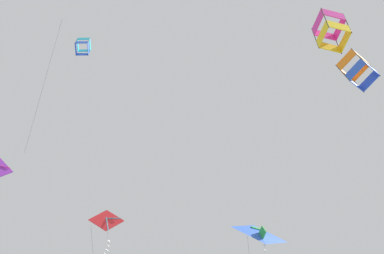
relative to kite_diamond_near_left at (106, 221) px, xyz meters
The scene contains 5 objects.
kite_diamond_near_left is the anchor object (origin of this frame).
kite_box_highest 18.31m from the kite_diamond_near_left, 65.04° to the right, with size 1.76×2.31×2.62m.
kite_box_upper_right 11.21m from the kite_diamond_near_left, 161.76° to the right, with size 3.30×3.22×9.26m.
kite_box_far_centre 17.38m from the kite_diamond_near_left, 80.07° to the right, with size 2.26×2.35×2.51m.
kite_delta_near_right 9.69m from the kite_diamond_near_left, 34.66° to the right, with size 3.01×2.14×7.55m.
Camera 1 is at (-24.70, -17.74, 10.14)m, focal length 63.16 mm.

